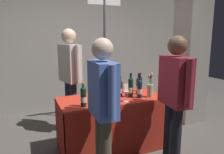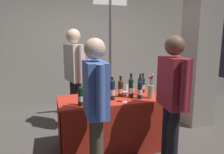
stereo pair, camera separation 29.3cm
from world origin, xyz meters
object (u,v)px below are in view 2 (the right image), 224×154
(concrete_pillar, at_px, (200,48))
(taster_foreground_right, at_px, (95,100))
(featured_wine_bottle, at_px, (140,89))
(flower_vase, at_px, (151,90))
(wine_glass_near_vendor, at_px, (125,94))
(booth_signpost, at_px, (110,45))
(tasting_table, at_px, (112,114))
(vendor_presenter, at_px, (75,69))
(display_bottle_0, at_px, (143,84))

(concrete_pillar, xyz_separation_m, taster_foreground_right, (-2.20, -1.13, -0.46))
(featured_wine_bottle, distance_m, flower_vase, 0.16)
(featured_wine_bottle, height_order, taster_foreground_right, taster_foreground_right)
(concrete_pillar, height_order, wine_glass_near_vendor, concrete_pillar)
(wine_glass_near_vendor, xyz_separation_m, flower_vase, (0.41, 0.06, 0.01))
(booth_signpost, bearing_deg, wine_glass_near_vendor, -97.84)
(tasting_table, xyz_separation_m, booth_signpost, (0.27, 1.00, 0.95))
(booth_signpost, bearing_deg, taster_foreground_right, -111.63)
(tasting_table, xyz_separation_m, wine_glass_near_vendor, (0.10, -0.25, 0.35))
(tasting_table, distance_m, taster_foreground_right, 0.90)
(featured_wine_bottle, height_order, vendor_presenter, vendor_presenter)
(display_bottle_0, xyz_separation_m, flower_vase, (-0.04, -0.35, -0.01))
(taster_foreground_right, height_order, booth_signpost, booth_signpost)
(concrete_pillar, relative_size, taster_foreground_right, 1.77)
(wine_glass_near_vendor, height_order, booth_signpost, booth_signpost)
(concrete_pillar, distance_m, display_bottle_0, 1.39)
(display_bottle_0, bearing_deg, booth_signpost, 108.73)
(display_bottle_0, distance_m, wine_glass_near_vendor, 0.61)
(flower_vase, xyz_separation_m, vendor_presenter, (-0.93, 1.02, 0.19))
(tasting_table, height_order, vendor_presenter, vendor_presenter)
(wine_glass_near_vendor, bearing_deg, vendor_presenter, 115.64)
(featured_wine_bottle, distance_m, taster_foreground_right, 0.91)
(vendor_presenter, relative_size, booth_signpost, 0.74)
(wine_glass_near_vendor, distance_m, flower_vase, 0.41)
(tasting_table, bearing_deg, booth_signpost, 74.63)
(vendor_presenter, relative_size, taster_foreground_right, 1.09)
(concrete_pillar, bearing_deg, featured_wine_bottle, -157.26)
(taster_foreground_right, bearing_deg, tasting_table, -27.99)
(wine_glass_near_vendor, bearing_deg, display_bottle_0, 42.28)
(featured_wine_bottle, bearing_deg, tasting_table, 155.89)
(vendor_presenter, height_order, taster_foreground_right, vendor_presenter)
(featured_wine_bottle, xyz_separation_m, booth_signpost, (-0.08, 1.16, 0.57))
(wine_glass_near_vendor, height_order, vendor_presenter, vendor_presenter)
(taster_foreground_right, bearing_deg, concrete_pillar, -60.93)
(flower_vase, bearing_deg, tasting_table, 160.11)
(taster_foreground_right, xyz_separation_m, booth_signpost, (0.66, 1.68, 0.51))
(concrete_pillar, xyz_separation_m, tasting_table, (-1.81, -0.45, -0.90))
(tasting_table, distance_m, booth_signpost, 1.40)
(display_bottle_0, height_order, wine_glass_near_vendor, display_bottle_0)
(display_bottle_0, distance_m, taster_foreground_right, 1.27)
(display_bottle_0, xyz_separation_m, vendor_presenter, (-0.97, 0.67, 0.18))
(display_bottle_0, bearing_deg, tasting_table, -163.39)
(display_bottle_0, relative_size, vendor_presenter, 0.17)
(tasting_table, xyz_separation_m, featured_wine_bottle, (0.36, -0.16, 0.38))
(flower_vase, distance_m, taster_foreground_right, 1.03)
(taster_foreground_right, distance_m, booth_signpost, 1.87)
(concrete_pillar, bearing_deg, taster_foreground_right, -152.83)
(vendor_presenter, distance_m, booth_signpost, 0.81)
(concrete_pillar, bearing_deg, booth_signpost, 160.48)
(vendor_presenter, bearing_deg, flower_vase, 28.16)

